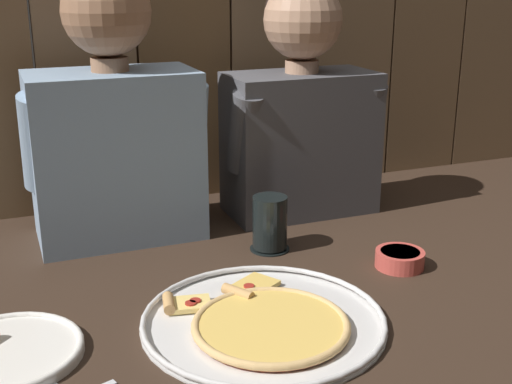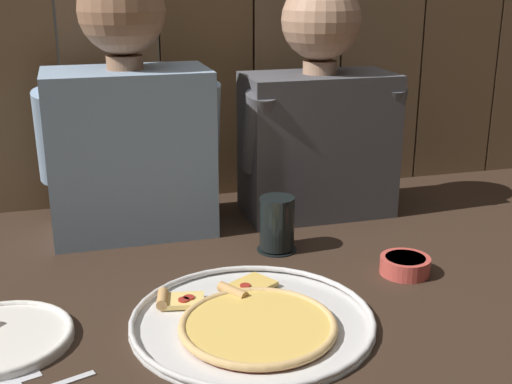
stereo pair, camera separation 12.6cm
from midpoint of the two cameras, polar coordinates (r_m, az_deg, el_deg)
ground_plane at (r=1.25m, az=5.23°, el=-9.18°), size 3.20×3.20×0.00m
pizza_tray at (r=1.16m, az=2.93°, el=-11.00°), size 0.42×0.42×0.03m
drinking_glass at (r=1.44m, az=4.31°, el=-2.82°), size 0.09×0.09×0.12m
dipping_bowl at (r=1.39m, az=15.17°, el=-6.03°), size 0.10×0.10×0.04m
diner_left at (r=1.51m, az=-8.53°, el=6.69°), size 0.40×0.21×0.60m
diner_right at (r=1.63m, az=7.61°, el=7.25°), size 0.40×0.20×0.57m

